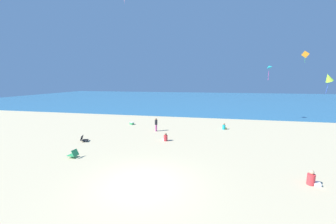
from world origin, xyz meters
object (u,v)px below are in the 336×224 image
(beach_chair_near_camera, at_px, (74,154))
(kite_teal, at_px, (269,67))
(person_1, at_px, (165,138))
(person_0, at_px, (312,179))
(beach_chair_far_left, at_px, (84,139))
(cooler_box, at_px, (132,123))
(kite_lime, at_px, (329,78))
(person_3, at_px, (224,127))
(person_2, at_px, (156,124))
(kite_orange, at_px, (305,55))

(beach_chair_near_camera, height_order, kite_teal, kite_teal)
(person_1, bearing_deg, kite_teal, -87.72)
(beach_chair_near_camera, bearing_deg, person_0, -175.56)
(beach_chair_far_left, height_order, person_1, person_1)
(beach_chair_far_left, relative_size, person_1, 1.00)
(cooler_box, distance_m, kite_teal, 18.85)
(person_1, height_order, kite_lime, kite_lime)
(kite_lime, bearing_deg, person_0, -117.29)
(beach_chair_near_camera, relative_size, person_3, 1.04)
(person_2, height_order, kite_lime, kite_lime)
(person_3, height_order, kite_orange, kite_orange)
(person_0, height_order, kite_orange, kite_orange)
(person_3, distance_m, kite_lime, 10.34)
(beach_chair_far_left, height_order, cooler_box, beach_chair_far_left)
(cooler_box, xyz_separation_m, person_0, (14.55, -11.57, 0.14))
(beach_chair_near_camera, xyz_separation_m, kite_orange, (19.79, 14.91, 8.00))
(person_2, bearing_deg, kite_orange, 31.51)
(beach_chair_far_left, distance_m, kite_orange, 25.55)
(person_1, bearing_deg, person_2, -15.59)
(kite_teal, xyz_separation_m, kite_lime, (3.08, -7.66, -1.47))
(person_3, bearing_deg, beach_chair_near_camera, 170.23)
(cooler_box, relative_size, person_1, 0.84)
(kite_orange, bearing_deg, person_0, -108.79)
(beach_chair_far_left, height_order, person_2, person_2)
(person_1, xyz_separation_m, kite_orange, (14.39, 9.70, 8.01))
(person_2, bearing_deg, beach_chair_far_left, -127.71)
(beach_chair_far_left, distance_m, person_0, 16.61)
(kite_orange, bearing_deg, person_1, -146.01)
(kite_teal, bearing_deg, beach_chair_far_left, -143.66)
(cooler_box, bearing_deg, person_0, -38.49)
(person_2, distance_m, kite_teal, 16.49)
(kite_orange, bearing_deg, beach_chair_near_camera, -143.01)
(person_2, height_order, person_3, person_2)
(cooler_box, bearing_deg, person_3, -1.08)
(cooler_box, height_order, person_1, person_1)
(beach_chair_far_left, height_order, beach_chair_near_camera, beach_chair_near_camera)
(person_3, bearing_deg, kite_teal, -7.18)
(person_1, height_order, kite_orange, kite_orange)
(beach_chair_near_camera, xyz_separation_m, kite_teal, (16.45, 16.75, 6.77))
(person_2, bearing_deg, person_1, -52.18)
(person_2, relative_size, person_3, 1.98)
(beach_chair_far_left, height_order, kite_teal, kite_teal)
(beach_chair_far_left, xyz_separation_m, beach_chair_near_camera, (1.60, -3.47, 0.04))
(person_0, xyz_separation_m, kite_teal, (1.97, 17.46, 6.75))
(beach_chair_far_left, distance_m, kite_teal, 23.42)
(kite_lime, bearing_deg, person_2, -177.44)
(cooler_box, height_order, person_2, person_2)
(person_0, bearing_deg, kite_teal, 90.03)
(cooler_box, relative_size, kite_teal, 0.32)
(cooler_box, relative_size, kite_orange, 0.46)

